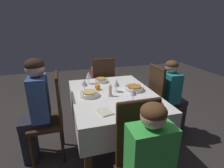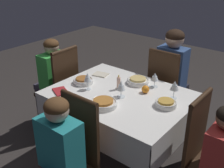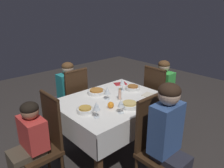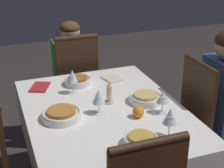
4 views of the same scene
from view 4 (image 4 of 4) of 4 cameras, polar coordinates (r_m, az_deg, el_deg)
dining_table at (r=2.12m, az=-1.30°, el=-6.57°), size 1.22×0.93×0.75m
chair_south at (r=2.40m, az=15.46°, el=-6.62°), size 0.37×0.37×1.00m
chair_east at (r=2.90m, az=-6.08°, el=-0.33°), size 0.37×0.37×1.00m
person_child_green at (r=3.02m, az=-6.89°, el=1.66°), size 0.33×0.30×1.07m
bowl_south at (r=2.15m, az=5.62°, el=-2.33°), size 0.21×0.21×0.06m
wine_glass_south at (r=2.00m, az=8.45°, el=-2.24°), size 0.07×0.07×0.14m
bowl_north at (r=1.97m, az=-8.41°, el=-4.99°), size 0.23×0.23×0.06m
wine_glass_north at (r=1.97m, az=-2.24°, el=-2.23°), size 0.07×0.07×0.15m
bowl_west at (r=1.73m, az=4.82°, el=-9.28°), size 0.18×0.18×0.06m
wine_glass_west at (r=1.77m, az=9.63°, el=-5.41°), size 0.07×0.07×0.17m
bowl_east at (r=2.40m, az=-5.71°, el=0.56°), size 0.19×0.19×0.06m
wine_glass_east at (r=2.23m, az=-6.61°, el=1.22°), size 0.07×0.07×0.16m
candle_centerpiece at (r=2.11m, az=-0.47°, el=-1.87°), size 0.06×0.06×0.14m
orange_fruit at (r=1.97m, az=4.39°, el=-4.63°), size 0.07×0.07×0.07m
napkin_red_folded at (r=2.39m, az=-11.89°, el=-0.50°), size 0.20×0.17×0.01m
napkin_spare_side at (r=2.47m, az=0.03°, el=0.91°), size 0.16×0.14×0.01m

